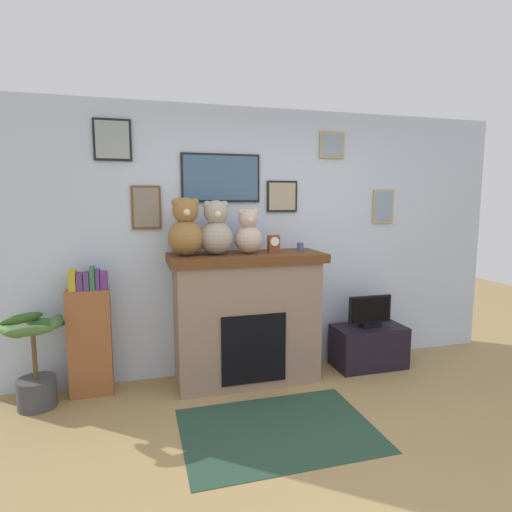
{
  "coord_description": "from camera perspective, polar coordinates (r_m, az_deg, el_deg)",
  "views": [
    {
      "loc": [
        -1.25,
        -2.08,
        1.72
      ],
      "look_at": [
        -0.18,
        1.67,
        1.2
      ],
      "focal_mm": 29.61,
      "sensor_mm": 36.0,
      "label": 1
    }
  ],
  "objects": [
    {
      "name": "ground_plane",
      "position": [
        2.98,
        13.92,
        -27.91
      ],
      "size": [
        12.0,
        12.0,
        0.0
      ],
      "primitive_type": "plane",
      "color": "#9E804F"
    },
    {
      "name": "teddy_bear_brown",
      "position": [
        3.81,
        -5.4,
        3.48
      ],
      "size": [
        0.3,
        0.3,
        0.49
      ],
      "color": "gray",
      "rests_on": "fireplace"
    },
    {
      "name": "bookshelf",
      "position": [
        4.03,
        -21.53,
        -10.08
      ],
      "size": [
        0.36,
        0.16,
        1.15
      ],
      "color": "brown",
      "rests_on": "ground_plane"
    },
    {
      "name": "candle_jar",
      "position": [
        4.05,
        6.0,
        1.22
      ],
      "size": [
        0.06,
        0.06,
        0.09
      ],
      "primitive_type": "cylinder",
      "color": "#4C517A",
      "rests_on": "fireplace"
    },
    {
      "name": "area_rug",
      "position": [
        3.43,
        3.01,
        -22.37
      ],
      "size": [
        1.44,
        1.03,
        0.01
      ],
      "primitive_type": "cube",
      "color": "#244132",
      "rests_on": "ground_plane"
    },
    {
      "name": "teddy_bear_grey",
      "position": [
        3.88,
        -1.03,
        3.09
      ],
      "size": [
        0.26,
        0.26,
        0.42
      ],
      "color": "#BEA695",
      "rests_on": "fireplace"
    },
    {
      "name": "mantel_clock",
      "position": [
        3.96,
        2.39,
        1.65
      ],
      "size": [
        0.1,
        0.08,
        0.16
      ],
      "color": "brown",
      "rests_on": "fireplace"
    },
    {
      "name": "television",
      "position": [
        4.51,
        15.12,
        -7.35
      ],
      "size": [
        0.47,
        0.14,
        0.32
      ],
      "color": "black",
      "rests_on": "tv_stand"
    },
    {
      "name": "fireplace",
      "position": [
        4.03,
        -1.31,
        -8.22
      ],
      "size": [
        1.44,
        0.59,
        1.23
      ],
      "color": "#8B6F5F",
      "rests_on": "ground_plane"
    },
    {
      "name": "potted_plant",
      "position": [
        4.04,
        -27.62,
        -13.16
      ],
      "size": [
        0.54,
        0.56,
        0.78
      ],
      "color": "#3F3F44",
      "rests_on": "ground_plane"
    },
    {
      "name": "teddy_bear_tan",
      "position": [
        3.77,
        -9.45,
        3.53
      ],
      "size": [
        0.32,
        0.32,
        0.51
      ],
      "color": "olive",
      "rests_on": "fireplace"
    },
    {
      "name": "tv_stand",
      "position": [
        4.61,
        14.95,
        -11.7
      ],
      "size": [
        0.73,
        0.4,
        0.43
      ],
      "primitive_type": "cube",
      "color": "black",
      "rests_on": "ground_plane"
    },
    {
      "name": "back_wall",
      "position": [
        4.29,
        1.11,
        2.1
      ],
      "size": [
        5.2,
        0.15,
        2.6
      ],
      "color": "silver",
      "rests_on": "ground_plane"
    }
  ]
}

